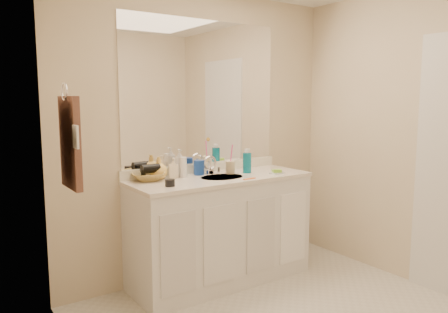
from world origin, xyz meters
TOP-DOWN VIEW (x-y plane):
  - wall_back at (0.00, 1.30)m, footprint 2.60×0.02m
  - wall_left at (-1.30, 0.00)m, footprint 0.02×2.60m
  - wall_right at (1.30, 0.00)m, footprint 0.02×2.60m
  - vanity_cabinet at (0.00, 1.02)m, footprint 1.50×0.55m
  - countertop at (0.00, 1.02)m, footprint 1.52×0.57m
  - backsplash at (0.00, 1.29)m, footprint 1.52×0.03m
  - sink_basin at (0.00, 1.00)m, footprint 0.37×0.37m
  - faucet at (0.00, 1.18)m, footprint 0.02×0.02m
  - mirror at (0.00, 1.29)m, footprint 1.48×0.01m
  - blue_mug at (-0.10, 1.19)m, footprint 0.11×0.11m
  - tan_cup at (0.15, 1.09)m, footprint 0.09×0.09m
  - toothbrush at (0.16, 1.09)m, footprint 0.02×0.04m
  - mouthwash_bottle at (0.29, 1.05)m, footprint 0.09×0.09m
  - soap_dish at (0.46, 0.86)m, footprint 0.12×0.10m
  - green_soap at (0.46, 0.86)m, footprint 0.09×0.07m
  - orange_comb at (0.13, 0.81)m, footprint 0.12×0.03m
  - dark_jar at (-0.52, 0.90)m, footprint 0.09×0.09m
  - extra_white_bottle at (-0.27, 1.15)m, footprint 0.06×0.06m
  - soap_bottle_white at (-0.27, 1.21)m, footprint 0.10×0.10m
  - soap_bottle_cream at (-0.34, 1.19)m, footprint 0.10×0.10m
  - soap_bottle_yellow at (-0.46, 1.22)m, footprint 0.16×0.16m
  - wicker_basket at (-0.56, 1.20)m, footprint 0.31×0.31m
  - hair_dryer at (-0.54, 1.20)m, footprint 0.15×0.08m
  - towel_ring at (-1.27, 0.77)m, footprint 0.01×0.11m
  - hand_towel at (-1.25, 0.77)m, footprint 0.04×0.32m
  - switch_plate at (-1.27, 0.57)m, footprint 0.01×0.08m

SIDE VIEW (x-z plane):
  - vanity_cabinet at x=0.00m, z-range 0.00..0.85m
  - countertop at x=0.00m, z-range 0.85..0.88m
  - sink_basin at x=0.00m, z-range 0.86..0.88m
  - orange_comb at x=0.13m, z-range 0.88..0.88m
  - soap_dish at x=0.46m, z-range 0.88..0.89m
  - green_soap at x=0.46m, z-range 0.89..0.92m
  - dark_jar at x=-0.52m, z-range 0.88..0.93m
  - wicker_basket at x=-0.56m, z-range 0.88..0.94m
  - backsplash at x=0.00m, z-range 0.88..0.96m
  - tan_cup at x=0.15m, z-range 0.88..0.99m
  - faucet at x=0.00m, z-range 0.88..0.99m
  - blue_mug at x=-0.10m, z-range 0.88..1.00m
  - soap_bottle_cream at x=-0.34m, z-range 0.88..1.04m
  - extra_white_bottle at x=-0.27m, z-range 0.88..1.05m
  - mouthwash_bottle at x=0.29m, z-range 0.88..1.05m
  - soap_bottle_yellow at x=-0.46m, z-range 0.88..1.05m
  - hair_dryer at x=-0.54m, z-range 0.93..1.01m
  - soap_bottle_white at x=-0.27m, z-range 0.88..1.10m
  - toothbrush at x=0.16m, z-range 0.93..1.13m
  - wall_back at x=0.00m, z-range 0.00..2.40m
  - wall_left at x=-1.30m, z-range 0.00..2.40m
  - wall_right at x=1.30m, z-range 0.00..2.40m
  - hand_towel at x=-1.25m, z-range 0.98..1.52m
  - switch_plate at x=-1.27m, z-range 1.24..1.36m
  - towel_ring at x=-1.27m, z-range 1.49..1.61m
  - mirror at x=0.00m, z-range 0.96..2.16m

